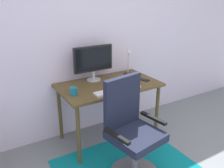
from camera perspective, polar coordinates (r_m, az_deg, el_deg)
The scene contains 9 objects.
wall_back at distance 3.22m, azimuth -2.90°, elevation 11.78°, with size 6.00×0.10×2.60m, color silver.
desk at distance 2.97m, azimuth -0.80°, elevation -1.47°, with size 1.22×0.71×0.76m.
monitor at distance 3.00m, azimuth -4.47°, elevation 5.67°, with size 0.52×0.18×0.44m.
keyboard at distance 2.70m, azimuth 0.16°, elevation -1.73°, with size 0.43×0.13×0.02m, color white.
computer_mouse at distance 2.85m, azimuth 6.14°, elevation -0.43°, with size 0.06×0.10×0.03m, color white.
coffee_cup at distance 2.64m, azimuth -9.13°, elevation -1.68°, with size 0.08×0.08×0.09m, color #176F86.
cell_phone at distance 3.10m, azimuth 7.57°, elevation 1.05°, with size 0.07×0.14×0.01m, color black.
desk_lamp at distance 3.23m, azimuth 3.91°, elevation 6.05°, with size 0.11×0.11×0.37m.
office_chair at distance 2.48m, azimuth 4.62°, elevation -12.53°, with size 0.59×0.54×1.06m.
Camera 1 is at (-1.48, -0.61, 1.81)m, focal length 38.43 mm.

